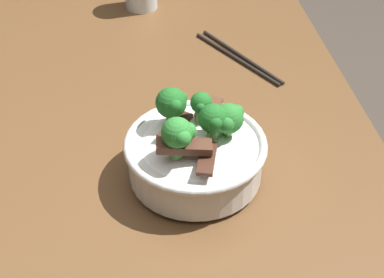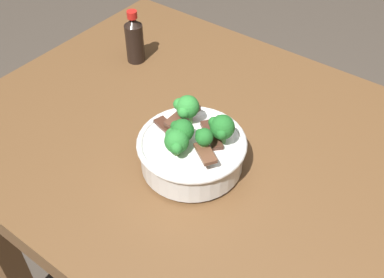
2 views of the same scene
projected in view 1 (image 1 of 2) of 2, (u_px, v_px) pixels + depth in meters
The scene contains 3 objects.
dining_table at pixel (135, 173), 1.09m from camera, with size 1.37×0.81×0.79m.
rice_bowl at pixel (196, 150), 0.90m from camera, with size 0.21×0.21×0.14m.
chopsticks_pair at pixel (239, 57), 1.19m from camera, with size 0.21×0.13×0.01m.
Camera 1 is at (0.81, -0.02, 1.43)m, focal length 57.68 mm.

